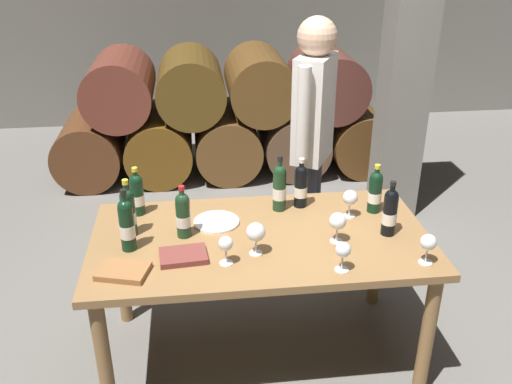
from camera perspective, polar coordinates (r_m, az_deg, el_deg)
The scene contains 22 objects.
ground_plane at distance 3.28m, azimuth 0.43°, elevation -16.04°, with size 14.00×14.00×0.00m, color #66635E.
barrel_stack at distance 5.29m, azimuth -3.08°, elevation 7.77°, with size 3.12×0.90×1.15m.
stone_pillar at distance 4.41m, azimuth 15.22°, elevation 13.45°, with size 0.32×0.32×2.60m, color slate.
dining_table at distance 2.87m, azimuth 0.47°, elevation -6.08°, with size 1.70×0.90×0.76m.
wine_bottle_0 at distance 3.07m, azimuth 12.05°, elevation 0.08°, with size 0.07×0.07×0.27m.
wine_bottle_1 at distance 3.07m, azimuth 4.59°, elevation 0.65°, with size 0.07×0.07×0.28m.
wine_bottle_2 at distance 3.04m, azimuth -12.04°, elevation -0.19°, with size 0.07×0.07×0.27m.
wine_bottle_3 at distance 3.02m, azimuth 2.41°, elevation 0.51°, with size 0.07×0.07×0.32m.
wine_bottle_4 at distance 2.72m, azimuth -13.04°, elevation -3.22°, with size 0.07×0.07×0.32m.
wine_bottle_5 at distance 2.86m, azimuth 13.50°, elevation -1.95°, with size 0.07×0.07×0.29m.
wine_bottle_6 at distance 2.79m, azimuth -7.45°, elevation -2.29°, with size 0.07×0.07×0.28m.
wine_bottle_7 at distance 2.85m, azimuth -12.89°, elevation -1.94°, with size 0.07×0.07×0.30m.
wine_glass_0 at distance 2.68m, azimuth 17.16°, elevation -5.01°, with size 0.08×0.08×0.15m.
wine_glass_1 at distance 3.00m, azimuth 9.58°, elevation -0.62°, with size 0.08×0.08×0.15m.
wine_glass_2 at distance 2.56m, azimuth -3.11°, elevation -5.39°, with size 0.07×0.07×0.14m.
wine_glass_3 at distance 2.75m, azimuth 8.33°, elevation -3.02°, with size 0.09×0.09×0.16m.
wine_glass_4 at distance 2.54m, azimuth 8.87°, elevation -5.95°, with size 0.07×0.07×0.15m.
wine_glass_5 at distance 2.62m, azimuth -0.02°, elevation -4.17°, with size 0.09×0.09×0.16m.
tasting_notebook at distance 2.66m, azimuth -7.44°, elevation -6.47°, with size 0.22×0.16×0.03m, color brown.
leather_ledger at distance 2.60m, azimuth -13.38°, elevation -7.86°, with size 0.22×0.16×0.03m, color #936038.
serving_plate at distance 2.94m, azimuth -4.05°, elevation -3.07°, with size 0.24×0.24×0.01m, color white.
sommelier_presenting at distance 3.44m, azimuth 5.82°, elevation 6.35°, with size 0.31×0.44×1.72m.
Camera 1 is at (-0.31, -2.41, 2.19)m, focal length 39.22 mm.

